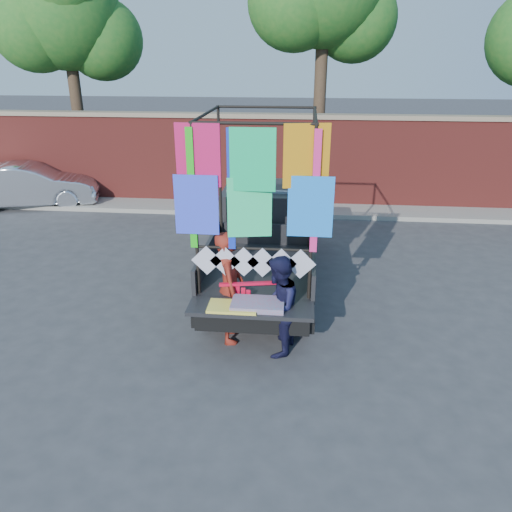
# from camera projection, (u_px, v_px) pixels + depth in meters

# --- Properties ---
(ground) EXTENTS (90.00, 90.00, 0.00)m
(ground) POSITION_uv_depth(u_px,v_px,m) (261.00, 321.00, 8.38)
(ground) COLOR #38383A
(ground) RESTS_ON ground
(brick_wall) EXTENTS (30.00, 0.45, 2.61)m
(brick_wall) POSITION_uv_depth(u_px,v_px,m) (283.00, 160.00, 14.33)
(brick_wall) COLOR maroon
(brick_wall) RESTS_ON ground
(curb) EXTENTS (30.00, 1.20, 0.12)m
(curb) POSITION_uv_depth(u_px,v_px,m) (281.00, 209.00, 14.16)
(curb) COLOR gray
(curb) RESTS_ON ground
(tree_left) EXTENTS (4.20, 3.30, 7.05)m
(tree_left) POSITION_uv_depth(u_px,v_px,m) (65.00, 18.00, 14.51)
(tree_left) COLOR #38281C
(tree_left) RESTS_ON ground
(pickup_truck) EXTENTS (2.12, 5.33, 3.35)m
(pickup_truck) POSITION_uv_depth(u_px,v_px,m) (267.00, 235.00, 9.82)
(pickup_truck) COLOR black
(pickup_truck) RESTS_ON ground
(sedan) EXTENTS (4.00, 2.26, 1.25)m
(sedan) POSITION_uv_depth(u_px,v_px,m) (30.00, 185.00, 14.43)
(sedan) COLOR silver
(sedan) RESTS_ON ground
(woman) EXTENTS (0.54, 0.72, 1.78)m
(woman) POSITION_uv_depth(u_px,v_px,m) (229.00, 287.00, 7.55)
(woman) COLOR maroon
(woman) RESTS_ON ground
(man) EXTENTS (0.71, 0.84, 1.53)m
(man) POSITION_uv_depth(u_px,v_px,m) (278.00, 307.00, 7.23)
(man) COLOR #161637
(man) RESTS_ON ground
(streamer_bundle) EXTENTS (0.99, 0.24, 0.69)m
(streamer_bundle) POSITION_uv_depth(u_px,v_px,m) (246.00, 296.00, 7.38)
(streamer_bundle) COLOR red
(streamer_bundle) RESTS_ON ground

